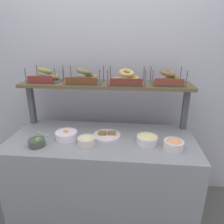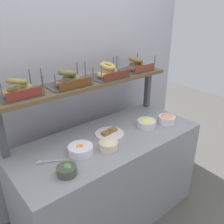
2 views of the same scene
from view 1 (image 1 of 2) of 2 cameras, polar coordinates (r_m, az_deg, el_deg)
The scene contains 17 objects.
ground_plane at distance 2.33m, azimuth -2.43°, elevation -26.13°, with size 8.00×8.00×0.00m, color #595651.
back_wall at distance 2.21m, azimuth -0.88°, elevation 7.55°, with size 2.81×0.06×2.40m, color #AFAEBA.
deli_counter at distance 2.04m, azimuth -2.61°, elevation -17.84°, with size 1.61×0.70×0.85m, color gray.
shelf_riser_left at distance 2.20m, azimuth -21.41°, elevation 2.07°, with size 0.05×0.05×0.40m, color #4C4C51.
shelf_riser_right at distance 2.03m, azimuth 19.61°, elevation 0.80°, with size 0.05×0.05×0.40m, color #4C4C51.
upper_shelf at distance 1.92m, azimuth -1.85°, elevation 7.65°, with size 1.57×0.32×0.03m, color brown.
bowl_potato_salad at distance 1.70m, azimuth -7.11°, elevation -7.78°, with size 0.14×0.14×0.08m.
bowl_egg_salad at distance 1.72m, azimuth 9.71°, elevation -7.41°, with size 0.17×0.17×0.08m.
bowl_veggie_mix at distance 1.78m, azimuth -20.11°, elevation -7.84°, with size 0.13×0.13×0.07m.
bowl_lox_spread at distance 1.69m, azimuth 16.71°, elevation -8.50°, with size 0.16×0.16×0.09m.
bowl_fruit_salad at distance 1.83m, azimuth -12.56°, elevation -6.25°, with size 0.19×0.19×0.08m.
serving_plate_white at distance 1.84m, azimuth -1.46°, elevation -6.37°, with size 0.25×0.25×0.04m.
serving_spoon_near_plate at distance 1.98m, azimuth -19.04°, elevation -5.58°, with size 0.16×0.10×0.01m.
bagel_basket_everything at distance 2.08m, azimuth -17.98°, elevation 9.38°, with size 0.29×0.25×0.14m.
bagel_basket_poppy at distance 1.94m, azimuth -7.74°, elevation 9.42°, with size 0.33×0.26×0.14m.
bagel_basket_sesame at distance 1.87m, azimuth 3.98°, elevation 9.16°, with size 0.33×0.24×0.14m.
bagel_basket_cinnamon_raisin at distance 1.92m, azimuth 15.02°, elevation 8.82°, with size 0.29×0.24×0.14m.
Camera 1 is at (0.25, -1.59, 1.68)m, focal length 32.98 mm.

